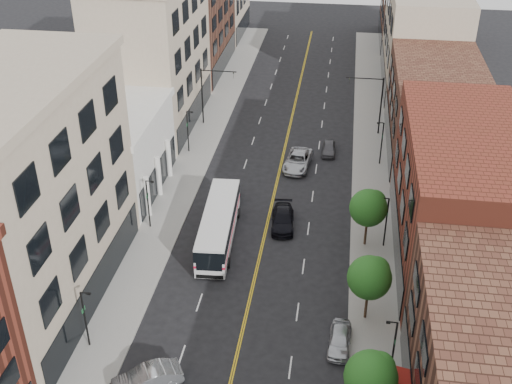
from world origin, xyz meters
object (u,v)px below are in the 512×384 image
at_px(city_bus, 219,224).
at_px(car_lane_c, 329,148).
at_px(car_lane_behind, 232,197).
at_px(car_lane_a, 283,219).
at_px(car_angle_b, 147,379).
at_px(car_parked_far, 340,340).
at_px(car_lane_b, 298,161).

relative_size(city_bus, car_lane_c, 3.20).
height_order(car_lane_behind, car_lane_a, car_lane_a).
xyz_separation_m(car_angle_b, car_lane_a, (7.10, 21.33, -0.05)).
bearing_deg(car_lane_behind, car_parked_far, 116.12).
bearing_deg(car_angle_b, city_bus, 144.06).
bearing_deg(car_lane_a, car_lane_c, 71.81).
bearing_deg(car_lane_b, car_angle_b, -96.52).
bearing_deg(car_lane_b, car_parked_far, -72.56).
xyz_separation_m(car_angle_b, car_lane_b, (7.50, 33.37, 0.02)).
bearing_deg(car_lane_behind, city_bus, 84.92).
distance_m(car_angle_b, car_lane_c, 38.76).
bearing_deg(car_lane_behind, car_angle_b, 81.49).
bearing_deg(car_lane_a, car_lane_b, 82.95).
bearing_deg(car_angle_b, car_lane_c, 132.71).
relative_size(car_lane_a, car_lane_b, 0.88).
bearing_deg(car_lane_behind, car_lane_b, -129.95).
relative_size(car_parked_far, car_lane_behind, 1.02).
height_order(car_parked_far, car_lane_b, car_lane_b).
bearing_deg(car_lane_c, car_lane_a, -103.40).
bearing_deg(car_lane_behind, car_lane_a, 142.81).
height_order(car_angle_b, car_lane_b, car_lane_b).
bearing_deg(car_angle_b, car_lane_b, 136.20).
height_order(car_lane_b, car_lane_c, car_lane_b).
relative_size(city_bus, car_lane_a, 2.36).
bearing_deg(city_bus, car_lane_behind, 86.46).
relative_size(car_angle_b, car_lane_c, 1.27).
xyz_separation_m(city_bus, car_lane_b, (5.98, 15.28, -0.99)).
distance_m(city_bus, car_lane_c, 21.29).
distance_m(car_lane_b, car_lane_c, 5.07).
distance_m(car_parked_far, car_lane_behind, 22.20).
xyz_separation_m(car_lane_a, car_lane_b, (0.40, 12.03, 0.07)).
relative_size(car_angle_b, car_lane_behind, 1.22).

